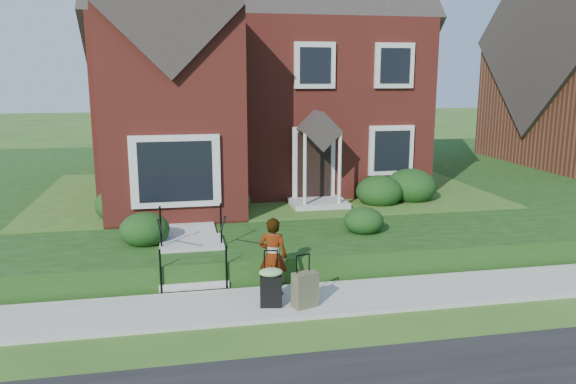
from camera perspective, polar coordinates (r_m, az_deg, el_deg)
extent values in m
plane|color=#2D5119|center=(11.19, 3.83, -10.98)|extent=(120.00, 120.00, 0.00)
cube|color=#9E9B93|center=(11.18, 3.83, -10.79)|extent=(60.00, 1.60, 0.08)
cube|color=#14350E|center=(22.28, 6.59, 1.30)|extent=(44.00, 20.00, 0.60)
cube|color=#9E9B93|center=(15.41, -10.03, -2.27)|extent=(1.20, 6.00, 0.06)
cube|color=maroon|center=(20.17, -3.44, 8.85)|extent=(10.00, 8.00, 5.40)
cube|color=maroon|center=(15.20, -11.55, 7.68)|extent=(3.60, 2.40, 5.40)
cube|color=beige|center=(14.21, -11.35, 2.13)|extent=(2.20, 0.30, 1.80)
cube|color=black|center=(16.59, 2.65, 2.49)|extent=(1.00, 0.12, 2.10)
cube|color=black|center=(17.26, 10.44, 4.18)|extent=(1.40, 0.10, 1.50)
cube|color=#9E9B93|center=(11.73, -9.50, -9.21)|extent=(1.40, 0.30, 0.15)
cube|color=#9E9B93|center=(11.96, -9.57, -8.03)|extent=(1.40, 0.30, 0.15)
cube|color=#9E9B93|center=(12.20, -9.64, -6.90)|extent=(1.40, 0.30, 0.15)
cube|color=#9E9B93|center=(12.44, -9.70, -5.80)|extent=(1.40, 0.30, 0.15)
cube|color=#9E9B93|center=(12.96, -9.77, -5.08)|extent=(1.40, 0.80, 0.15)
cylinder|color=black|center=(11.47, -12.82, -7.85)|extent=(0.04, 0.04, 0.90)
cylinder|color=black|center=(12.44, -12.81, -3.41)|extent=(0.04, 0.04, 0.90)
cylinder|color=black|center=(11.49, -6.27, -7.58)|extent=(0.04, 0.04, 0.90)
cylinder|color=black|center=(12.46, -6.82, -3.16)|extent=(0.04, 0.04, 0.90)
ellipsoid|color=black|center=(15.44, -16.58, -0.85)|extent=(1.37, 1.37, 0.96)
ellipsoid|color=black|center=(15.67, -5.67, -0.70)|extent=(1.01, 1.01, 0.71)
ellipsoid|color=black|center=(16.65, 9.26, 0.38)|extent=(1.36, 1.36, 0.95)
ellipsoid|color=black|center=(17.34, 12.37, 0.92)|extent=(1.54, 1.54, 1.08)
ellipsoid|color=black|center=(13.07, -14.37, -3.38)|extent=(1.12, 1.12, 0.78)
ellipsoid|color=black|center=(13.71, 7.70, -2.64)|extent=(0.97, 0.97, 0.68)
imported|color=#999999|center=(11.03, -1.53, -6.54)|extent=(0.67, 0.56, 1.56)
cube|color=black|center=(10.63, -1.73, -9.99)|extent=(0.44, 0.29, 0.61)
cylinder|color=black|center=(10.37, -1.76, -6.08)|extent=(0.24, 0.07, 0.03)
cylinder|color=black|center=(10.43, -2.42, -7.32)|extent=(0.02, 0.02, 0.46)
cylinder|color=black|center=(10.46, -1.09, -7.24)|extent=(0.02, 0.02, 0.46)
cylinder|color=black|center=(10.71, -2.49, -11.41)|extent=(0.05, 0.07, 0.06)
cylinder|color=black|center=(10.76, -0.96, -11.30)|extent=(0.05, 0.07, 0.06)
ellipsoid|color=#7DAF64|center=(10.50, -1.75, -8.09)|extent=(0.50, 0.44, 0.14)
cube|color=brown|center=(10.60, 1.75, -9.89)|extent=(0.52, 0.41, 0.67)
cylinder|color=black|center=(10.38, 1.77, -6.52)|extent=(0.27, 0.12, 0.03)
cylinder|color=black|center=(10.40, 1.02, -7.41)|extent=(0.02, 0.02, 0.32)
cylinder|color=black|center=(10.46, 2.51, -7.31)|extent=(0.02, 0.02, 0.32)
cylinder|color=black|center=(10.68, 0.88, -11.46)|extent=(0.06, 0.07, 0.06)
cylinder|color=black|center=(10.75, 2.60, -11.32)|extent=(0.06, 0.07, 0.06)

